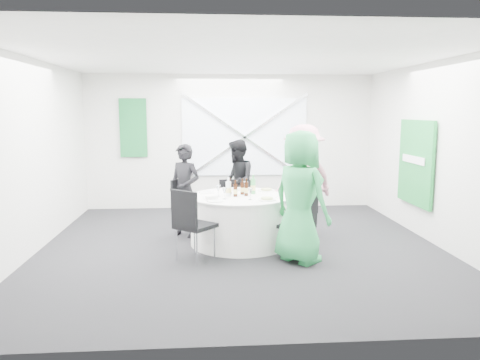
{
  "coord_description": "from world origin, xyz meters",
  "views": [
    {
      "loc": [
        -0.52,
        -6.84,
        2.05
      ],
      "look_at": [
        0.0,
        0.2,
        1.0
      ],
      "focal_mm": 35.0,
      "sensor_mm": 36.0,
      "label": 1
    }
  ],
  "objects": [
    {
      "name": "beer_bottle_c",
      "position": [
        0.09,
        0.16,
        0.87
      ],
      "size": [
        0.06,
        0.06,
        0.27
      ],
      "color": "#361709",
      "rests_on": "banquet_table"
    },
    {
      "name": "person_man_back",
      "position": [
        0.04,
        1.49,
        0.77
      ],
      "size": [
        0.43,
        0.76,
        1.54
      ],
      "primitive_type": "imported",
      "rotation": [
        0.0,
        0.0,
        -1.6
      ],
      "color": "black",
      "rests_on": "floor"
    },
    {
      "name": "plate_back_right",
      "position": [
        0.46,
        0.57,
        0.78
      ],
      "size": [
        0.28,
        0.28,
        0.04
      ],
      "color": "white",
      "rests_on": "banquet_table"
    },
    {
      "name": "person_man_back_left",
      "position": [
        -0.87,
        0.72,
        0.76
      ],
      "size": [
        0.66,
        0.6,
        1.52
      ],
      "primitive_type": "imported",
      "rotation": [
        0.0,
        0.0,
        -0.54
      ],
      "color": "black",
      "rests_on": "floor"
    },
    {
      "name": "wall_right",
      "position": [
        3.0,
        0.0,
        1.4
      ],
      "size": [
        0.0,
        6.0,
        6.0
      ],
      "primitive_type": "plane",
      "rotation": [
        1.57,
        0.0,
        -1.57
      ],
      "color": "silver",
      "rests_on": "floor"
    },
    {
      "name": "banquet_table",
      "position": [
        0.0,
        0.2,
        0.38
      ],
      "size": [
        1.56,
        1.56,
        0.76
      ],
      "color": "silver",
      "rests_on": "floor"
    },
    {
      "name": "window_brace_a",
      "position": [
        0.3,
        2.92,
        1.5
      ],
      "size": [
        2.63,
        0.05,
        1.84
      ],
      "primitive_type": "cube",
      "rotation": [
        0.0,
        0.97,
        0.0
      ],
      "color": "silver",
      "rests_on": "window_panel"
    },
    {
      "name": "floor",
      "position": [
        0.0,
        0.0,
        0.0
      ],
      "size": [
        6.0,
        6.0,
        0.0
      ],
      "primitive_type": "plane",
      "color": "black",
      "rests_on": "ground"
    },
    {
      "name": "chair_front_left",
      "position": [
        -0.73,
        -0.66,
        0.59
      ],
      "size": [
        0.64,
        0.65,
        1.01
      ],
      "rotation": [
        0.0,
        0.0,
        2.44
      ],
      "color": "black",
      "rests_on": "floor"
    },
    {
      "name": "fork_c",
      "position": [
        0.12,
        0.76,
        0.76
      ],
      "size": [
        0.15,
        0.03,
        0.01
      ],
      "primitive_type": "cube",
      "rotation": [
        0.0,
        0.0,
        1.67
      ],
      "color": "silver",
      "rests_on": "banquet_table"
    },
    {
      "name": "knife_c",
      "position": [
        -0.13,
        0.76,
        0.76
      ],
      "size": [
        0.15,
        0.03,
        0.01
      ],
      "primitive_type": "cube",
      "rotation": [
        0.0,
        0.0,
        1.49
      ],
      "color": "silver",
      "rests_on": "banquet_table"
    },
    {
      "name": "fork_a",
      "position": [
        0.31,
        -0.29,
        0.76
      ],
      "size": [
        0.11,
        0.12,
        0.01
      ],
      "primitive_type": "cube",
      "rotation": [
        0.0,
        0.0,
        -0.7
      ],
      "color": "silver",
      "rests_on": "banquet_table"
    },
    {
      "name": "wall_front",
      "position": [
        0.0,
        -3.0,
        1.4
      ],
      "size": [
        6.0,
        0.0,
        6.0
      ],
      "primitive_type": "plane",
      "rotation": [
        -1.57,
        0.0,
        0.0
      ],
      "color": "silver",
      "rests_on": "floor"
    },
    {
      "name": "person_woman_green",
      "position": [
        0.74,
        -0.73,
        0.9
      ],
      "size": [
        0.99,
        1.04,
        1.79
      ],
      "primitive_type": "imported",
      "rotation": [
        0.0,
        0.0,
        2.25
      ],
      "color": "green",
      "rests_on": "floor"
    },
    {
      "name": "wall_left",
      "position": [
        -3.0,
        0.0,
        1.4
      ],
      "size": [
        0.0,
        6.0,
        6.0
      ],
      "primitive_type": "plane",
      "rotation": [
        1.57,
        0.0,
        1.57
      ],
      "color": "silver",
      "rests_on": "floor"
    },
    {
      "name": "wine_glass_c",
      "position": [
        -0.33,
        0.16,
        0.88
      ],
      "size": [
        0.07,
        0.07,
        0.17
      ],
      "color": "white",
      "rests_on": "banquet_table"
    },
    {
      "name": "chair_front_right",
      "position": [
        0.81,
        -0.57,
        0.53
      ],
      "size": [
        0.58,
        0.58,
        0.9
      ],
      "rotation": [
        0.0,
        0.0,
        3.95
      ],
      "color": "black",
      "rests_on": "floor"
    },
    {
      "name": "clear_water_bottle",
      "position": [
        -0.18,
        0.16,
        0.87
      ],
      "size": [
        0.08,
        0.08,
        0.28
      ],
      "color": "white",
      "rests_on": "banquet_table"
    },
    {
      "name": "plate_back",
      "position": [
        -0.07,
        0.72,
        0.77
      ],
      "size": [
        0.29,
        0.29,
        0.01
      ],
      "color": "white",
      "rests_on": "banquet_table"
    },
    {
      "name": "chair_back_left",
      "position": [
        -0.87,
        0.76,
        0.55
      ],
      "size": [
        0.59,
        0.59,
        0.94
      ],
      "rotation": [
        0.0,
        0.0,
        1.0
      ],
      "color": "black",
      "rests_on": "floor"
    },
    {
      "name": "knife_a",
      "position": [
        0.55,
        0.03,
        0.76
      ],
      "size": [
        0.1,
        0.13,
        0.01
      ],
      "primitive_type": "cube",
      "rotation": [
        0.0,
        0.0,
        -0.6
      ],
      "color": "silver",
      "rests_on": "banquet_table"
    },
    {
      "name": "plate_back_left",
      "position": [
        -0.51,
        0.49,
        0.77
      ],
      "size": [
        0.25,
        0.25,
        0.01
      ],
      "color": "white",
      "rests_on": "banquet_table"
    },
    {
      "name": "beer_bottle_d",
      "position": [
        -0.08,
        0.11,
        0.86
      ],
      "size": [
        0.06,
        0.06,
        0.25
      ],
      "color": "#361709",
      "rests_on": "banquet_table"
    },
    {
      "name": "wine_glass_a",
      "position": [
        0.13,
        -0.16,
        0.88
      ],
      "size": [
        0.07,
        0.07,
        0.17
      ],
      "color": "white",
      "rests_on": "banquet_table"
    },
    {
      "name": "wine_glass_b",
      "position": [
        0.11,
        0.53,
        0.88
      ],
      "size": [
        0.07,
        0.07,
        0.17
      ],
      "color": "white",
      "rests_on": "banquet_table"
    },
    {
      "name": "beer_bottle_a",
      "position": [
        -0.15,
        0.3,
        0.86
      ],
      "size": [
        0.06,
        0.06,
        0.25
      ],
      "color": "#361709",
      "rests_on": "banquet_table"
    },
    {
      "name": "person_woman_pink",
      "position": [
        1.1,
        0.76,
        0.91
      ],
      "size": [
        1.3,
        1.02,
        1.83
      ],
      "primitive_type": "imported",
      "rotation": [
        0.0,
        0.0,
        -2.67
      ],
      "color": "#BF7B8B",
      "rests_on": "floor"
    },
    {
      "name": "window_brace_b",
      "position": [
        0.3,
        2.92,
        1.5
      ],
      "size": [
        2.63,
        0.05,
        1.84
      ],
      "primitive_type": "cube",
      "rotation": [
        0.0,
        -0.97,
        0.0
      ],
      "color": "silver",
      "rests_on": "window_panel"
    },
    {
      "name": "wine_glass_d",
      "position": [
        -0.25,
        -0.07,
        0.88
      ],
      "size": [
        0.07,
        0.07,
        0.17
      ],
      "color": "white",
      "rests_on": "banquet_table"
    },
    {
      "name": "plate_front_left",
      "position": [
        -0.39,
        -0.26,
        0.77
      ],
      "size": [
        0.24,
        0.24,
        0.01
      ],
      "color": "white",
      "rests_on": "banquet_table"
    },
    {
      "name": "wall_back",
      "position": [
        0.0,
        3.0,
        1.4
      ],
      "size": [
        6.0,
        0.0,
        6.0
      ],
      "primitive_type": "plane",
      "rotation": [
        1.57,
        0.0,
        0.0
      ],
      "color": "silver",
      "rests_on": "floor"
    },
    {
      "name": "beer_bottle_b",
      "position": [
        0.04,
        0.28,
        0.85
      ],
      "size": [
        0.06,
        0.06,
        0.25
      ],
      "color": "#361709",
      "rests_on": "banquet_table"
    },
    {
      "name": "knife_b",
      "position": [
        -0.34,
        -0.26,
        0.76
      ],
      "size": [
        0.1,
        0.13,
        0.01
      ],
      "primitive_type": "cube",
      "rotation": [
        0.0,
        0.0,
        -2.51
      ],
      "color": "silver",
      "rests_on": "banquet_table"
    },
    {
      "name": "napkin",
      "position": [
        -0.44,
        -0.13,
        0.8
      ],
      "size": [
        0.19,
        0.16,
        0.05
      ],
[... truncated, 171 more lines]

